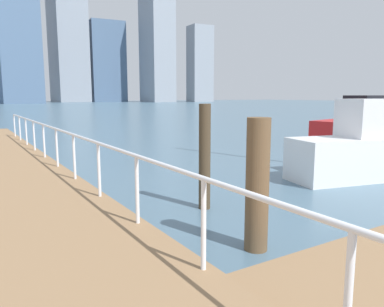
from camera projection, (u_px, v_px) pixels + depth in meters
ground_plane at (114, 152)px, 15.57m from camera, size 300.00×300.00×0.00m
boardwalk_railing at (137, 169)px, 5.63m from camera, size 0.06×29.30×1.08m
dock_piling_2 at (257, 185)px, 5.60m from camera, size 0.36×0.36×2.03m
dock_piling_5 at (205, 157)px, 7.68m from camera, size 0.24×0.24×2.19m
moored_boat_4 at (360, 126)px, 18.72m from camera, size 7.27×2.79×2.36m
skyline_tower_4 at (67, 17)px, 134.00m from camera, size 12.05×13.82×60.47m
skyline_tower_5 at (107, 62)px, 143.90m from camera, size 13.70×11.95×30.08m
skyline_tower_6 at (157, 46)px, 135.31m from camera, size 8.99×12.45×40.04m
skyline_tower_7 at (200, 64)px, 142.08m from camera, size 8.76×7.52×28.28m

